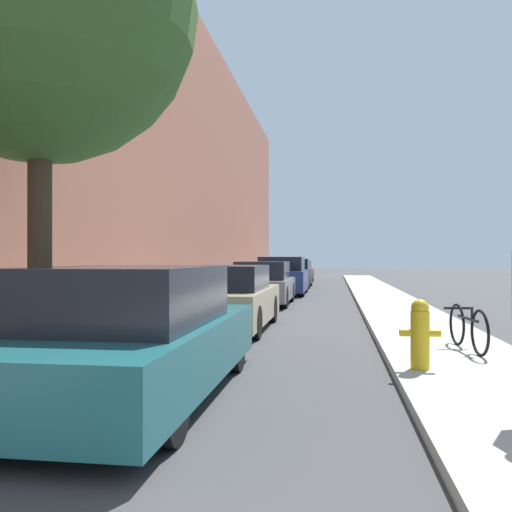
{
  "coord_description": "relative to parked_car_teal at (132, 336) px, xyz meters",
  "views": [
    {
      "loc": [
        1.19,
        0.22,
        1.48
      ],
      "look_at": [
        -0.27,
        10.2,
        1.51
      ],
      "focal_mm": 37.62,
      "sensor_mm": 36.0,
      "label": 1
    }
  ],
  "objects": [
    {
      "name": "parked_car_grey",
      "position": [
        -0.09,
        11.29,
        -0.01
      ],
      "size": [
        1.72,
        3.94,
        1.36
      ],
      "color": "black",
      "rests_on": "ground"
    },
    {
      "name": "street_tree_near",
      "position": [
        -1.48,
        0.74,
        3.93
      ],
      "size": [
        3.88,
        3.88,
        6.41
      ],
      "color": "#423323",
      "rests_on": "sidewalk_left"
    },
    {
      "name": "parked_car_red",
      "position": [
        -0.07,
        26.8,
        -0.02
      ],
      "size": [
        1.82,
        4.28,
        1.3
      ],
      "color": "black",
      "rests_on": "ground"
    },
    {
      "name": "building_facade_left",
      "position": [
        -3.33,
        10.39,
        4.71
      ],
      "size": [
        0.7,
        52.0,
        10.73
      ],
      "color": "#9E604C",
      "rests_on": "ground"
    },
    {
      "name": "ground_plane",
      "position": [
        0.92,
        10.39,
        -0.65
      ],
      "size": [
        120.0,
        120.0,
        0.0
      ],
      "primitive_type": "plane",
      "color": "#3D3D3F"
    },
    {
      "name": "sidewalk_left",
      "position": [
        -1.98,
        10.39,
        -0.59
      ],
      "size": [
        2.0,
        52.0,
        0.12
      ],
      "color": "#ADA89E",
      "rests_on": "ground"
    },
    {
      "name": "parked_car_black",
      "position": [
        0.12,
        21.4,
        0.02
      ],
      "size": [
        1.71,
        4.03,
        1.42
      ],
      "color": "black",
      "rests_on": "ground"
    },
    {
      "name": "parked_car_navy",
      "position": [
        0.04,
        16.14,
        0.06
      ],
      "size": [
        1.92,
        4.13,
        1.51
      ],
      "color": "black",
      "rests_on": "ground"
    },
    {
      "name": "parked_car_champagne",
      "position": [
        -0.05,
        5.43,
        -0.02
      ],
      "size": [
        1.68,
        4.27,
        1.32
      ],
      "color": "black",
      "rests_on": "ground"
    },
    {
      "name": "sidewalk_right",
      "position": [
        3.82,
        10.39,
        -0.59
      ],
      "size": [
        2.0,
        52.0,
        0.12
      ],
      "color": "#ADA89E",
      "rests_on": "ground"
    },
    {
      "name": "fire_hydrant",
      "position": [
        3.14,
        1.35,
        -0.09
      ],
      "size": [
        0.48,
        0.22,
        0.85
      ],
      "color": "gold",
      "rests_on": "sidewalk_right"
    },
    {
      "name": "bicycle",
      "position": [
        4.04,
        2.8,
        -0.2
      ],
      "size": [
        0.44,
        1.58,
        0.65
      ],
      "rotation": [
        0.0,
        0.0,
        0.1
      ],
      "color": "black",
      "rests_on": "sidewalk_right"
    },
    {
      "name": "parked_car_teal",
      "position": [
        0.0,
        0.0,
        0.0
      ],
      "size": [
        1.85,
        4.47,
        1.38
      ],
      "color": "black",
      "rests_on": "ground"
    }
  ]
}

